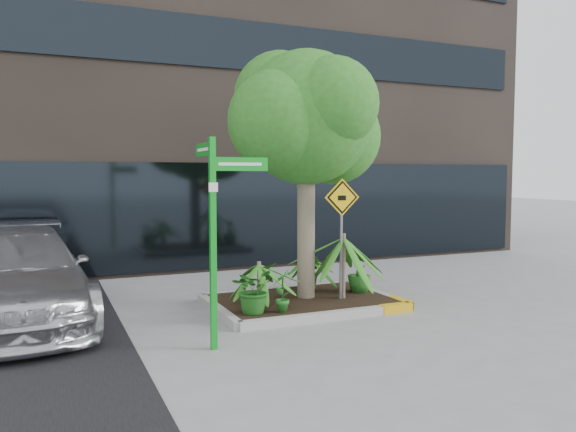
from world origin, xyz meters
name	(u,v)px	position (x,y,z in m)	size (l,w,h in m)	color
ground	(299,311)	(0.00, 0.00, 0.00)	(80.00, 80.00, 0.00)	gray
building	(199,10)	(0.50, 8.50, 7.50)	(18.00, 8.00, 15.00)	#2D2621
planter	(304,301)	(0.23, 0.27, 0.10)	(3.35, 2.36, 0.15)	#9E9E99
tree	(306,118)	(0.30, 0.38, 3.44)	(3.14, 2.78, 4.70)	gray
palm_front	(344,238)	(0.90, 0.02, 1.27)	(1.34, 1.34, 1.49)	gray
palm_left	(259,264)	(-0.71, 0.12, 0.86)	(0.86, 0.86, 0.95)	gray
palm_back	(309,257)	(0.71, 1.05, 0.78)	(0.76, 0.76, 0.85)	gray
parked_car	(17,275)	(-4.54, 1.28, 0.76)	(2.12, 5.22, 1.51)	silver
shrub_a	(253,288)	(-1.00, -0.37, 0.56)	(0.73, 0.73, 0.81)	#1B5217
shrub_b	(359,271)	(1.44, 0.36, 0.55)	(0.45, 0.45, 0.81)	#205C1B
shrub_c	(283,290)	(-0.54, -0.51, 0.52)	(0.39, 0.39, 0.74)	#1F641E
shrub_d	(312,271)	(0.74, 1.00, 0.49)	(0.38, 0.38, 0.69)	#225B1A
street_sign_post	(216,219)	(-1.94, -1.44, 1.81)	(0.87, 0.85, 2.93)	#0D971E
cattle_sign	(342,218)	(0.82, -0.05, 1.63)	(0.68, 0.10, 2.20)	slate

